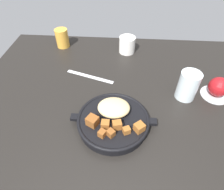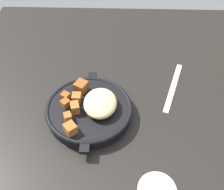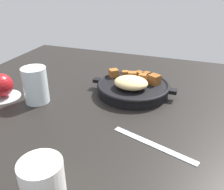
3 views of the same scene
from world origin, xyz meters
The scene contains 3 objects.
ground_plane centered at (0.00, 0.00, -1.20)cm, with size 119.46×101.13×2.40cm, color black.
cast_iron_skillet centered at (-2.43, -8.99, 2.53)cm, with size 28.11×23.78×7.03cm.
butter_knife centered at (-14.15, 15.43, 0.18)cm, with size 21.69×1.60×0.36cm, color silver.
Camera 2 is at (48.03, -1.45, 62.40)cm, focal length 45.98 mm.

